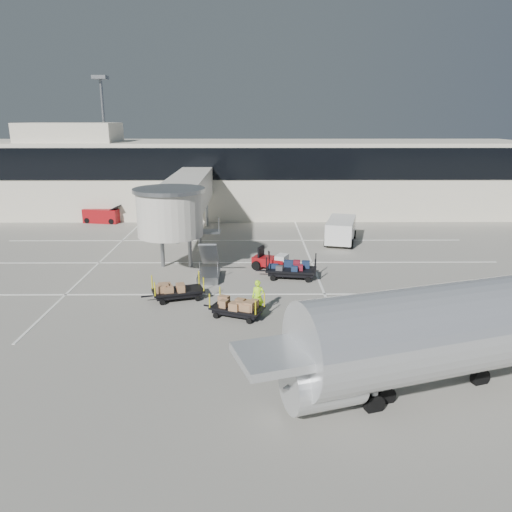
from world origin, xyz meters
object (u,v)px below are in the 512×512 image
Objects in this scene: box_cart_near at (240,308)px; ground_worker at (258,297)px; box_cart_far at (179,290)px; baggage_tug at (271,261)px; minivan at (341,228)px; aircraft at (487,325)px; belt_loader at (102,216)px; suitcase_cart at (292,270)px.

ground_worker reaches higher than box_cart_near.
box_cart_far is at bearing 154.51° from ground_worker.
minivan reaches higher than baggage_tug.
ground_worker is (-1.03, -8.44, 0.37)m from baggage_tug.
box_cart_near is 12.46m from aircraft.
aircraft is at bearing -42.28° from belt_loader.
minivan reaches higher than box_cart_far.
belt_loader is (-18.27, 18.78, 0.16)m from suitcase_cart.
box_cart_far is at bearing 166.02° from box_cart_near.
baggage_tug is 0.78× the size of box_cart_near.
aircraft reaches higher than minivan.
minivan is (12.16, 14.20, 0.65)m from box_cart_far.
box_cart_near is 29.65m from belt_loader.
minivan is at bearing 86.46° from box_cart_near.
baggage_tug is 8.51m from ground_worker.
baggage_tug is 2.55m from suitcase_cart.
baggage_tug is at bearing 82.76° from ground_worker.
baggage_tug is 1.42× the size of ground_worker.
ground_worker is 0.33× the size of minivan.
minivan reaches higher than belt_loader.
baggage_tug is at bearing 100.23° from box_cart_near.
suitcase_cart is at bearing 11.88° from box_cart_far.
suitcase_cart reaches higher than baggage_tug.
ground_worker reaches higher than belt_loader.
suitcase_cart is 1.21× the size of box_cart_near.
suitcase_cart is at bearing 97.36° from aircraft.
box_cart_near is (-2.01, -9.01, -0.04)m from baggage_tug.
belt_loader is (-16.90, 16.63, 0.13)m from baggage_tug.
suitcase_cart reaches higher than box_cart_far.
suitcase_cart is 1.13× the size of box_cart_far.
ground_worker is at bearing -99.53° from minivan.
box_cart_near is 1.21m from ground_worker.
ground_worker is (4.73, -2.22, 0.38)m from box_cart_far.
ground_worker is 29.67m from belt_loader.
belt_loader reaches higher than suitcase_cart.
aircraft is at bearing -53.65° from box_cart_far.
aircraft reaches higher than baggage_tug.
minivan reaches higher than ground_worker.
suitcase_cart is 2.20× the size of ground_worker.
baggage_tug is 8.47m from box_cart_far.
aircraft is at bearing -39.61° from baggage_tug.
ground_worker is at bearing -47.15° from belt_loader.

